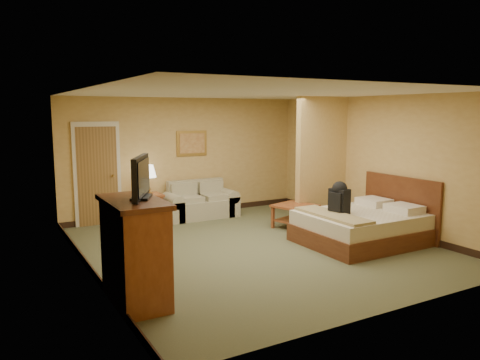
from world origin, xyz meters
TOP-DOWN VIEW (x-y plane):
  - floor at (0.00, 0.00)m, footprint 6.00×6.00m
  - ceiling at (0.00, 0.00)m, footprint 6.00×6.00m
  - back_wall at (0.00, 3.00)m, footprint 5.50×0.02m
  - left_wall at (-2.75, 0.00)m, footprint 0.02×6.00m
  - right_wall at (2.75, 0.00)m, footprint 0.02×6.00m
  - partition at (2.15, 0.93)m, footprint 1.20×0.15m
  - door at (-1.95, 2.96)m, footprint 0.94×0.16m
  - baseboard at (0.00, 2.99)m, footprint 5.50×0.02m
  - loveseat at (0.14, 2.57)m, footprint 1.59×0.74m
  - side_table at (-1.01, 2.65)m, footprint 0.55×0.55m
  - table_lamp at (-1.01, 2.65)m, footprint 0.37×0.37m
  - coffee_table at (1.38, 0.76)m, footprint 0.91×0.91m
  - wall_picture at (0.14, 2.97)m, footprint 0.72×0.04m
  - dresser at (-2.48, -1.28)m, footprint 0.62×1.19m
  - tv at (-2.38, -1.28)m, footprint 0.44×0.76m
  - bed at (1.82, -0.69)m, footprint 2.04×1.73m
  - backpack at (1.34, -0.56)m, footprint 0.28×0.36m

SIDE VIEW (x-z plane):
  - floor at x=0.00m, z-range 0.00..0.00m
  - baseboard at x=0.00m, z-range 0.00..0.12m
  - loveseat at x=0.14m, z-range -0.14..0.66m
  - bed at x=1.82m, z-range -0.26..0.87m
  - coffee_table at x=1.38m, z-range 0.10..0.57m
  - side_table at x=-1.01m, z-range 0.10..0.70m
  - dresser at x=-2.48m, z-range 0.01..1.27m
  - backpack at x=1.34m, z-range 0.56..1.13m
  - door at x=-1.95m, z-range -0.02..2.08m
  - table_lamp at x=-1.01m, z-range 0.76..1.37m
  - back_wall at x=0.00m, z-range 0.00..2.60m
  - left_wall at x=-2.75m, z-range 0.00..2.60m
  - right_wall at x=2.75m, z-range 0.00..2.60m
  - partition at x=2.15m, z-range 0.00..2.60m
  - tv at x=-2.38m, z-range 1.25..1.76m
  - wall_picture at x=0.14m, z-range 1.32..1.88m
  - ceiling at x=0.00m, z-range 2.60..2.60m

